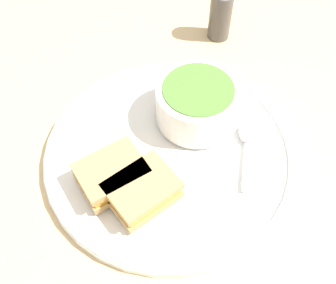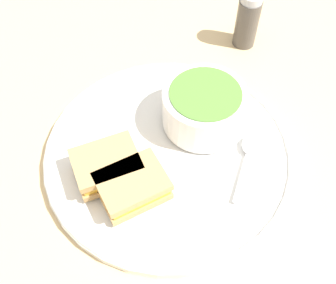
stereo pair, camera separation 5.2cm
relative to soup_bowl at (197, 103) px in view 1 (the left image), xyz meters
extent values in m
plane|color=#D1B27F|center=(-0.07, 0.01, -0.05)|extent=(2.40, 2.40, 0.00)
cylinder|color=white|center=(-0.07, 0.01, -0.04)|extent=(0.34, 0.34, 0.01)
torus|color=white|center=(-0.07, 0.01, -0.03)|extent=(0.34, 0.34, 0.01)
cylinder|color=white|center=(0.00, 0.00, -0.03)|extent=(0.06, 0.06, 0.01)
cylinder|color=white|center=(0.00, 0.00, 0.00)|extent=(0.11, 0.11, 0.06)
cylinder|color=#568938|center=(0.00, 0.00, 0.03)|extent=(0.10, 0.10, 0.01)
cube|color=silver|center=(-0.04, -0.09, -0.03)|extent=(0.08, 0.03, 0.00)
ellipsoid|color=silver|center=(0.00, -0.08, -0.03)|extent=(0.04, 0.03, 0.01)
cube|color=tan|center=(-0.15, 0.05, -0.02)|extent=(0.10, 0.10, 0.01)
cube|color=gold|center=(-0.15, 0.05, -0.01)|extent=(0.09, 0.09, 0.01)
cube|color=tan|center=(-0.15, 0.05, 0.00)|extent=(0.10, 0.10, 0.01)
cube|color=tan|center=(-0.15, 0.00, -0.02)|extent=(0.10, 0.09, 0.01)
cube|color=gold|center=(-0.15, 0.00, -0.01)|extent=(0.09, 0.08, 0.01)
cube|color=tan|center=(-0.15, 0.00, 0.00)|extent=(0.10, 0.09, 0.01)
cylinder|color=#4C4742|center=(0.20, 0.05, -0.01)|extent=(0.04, 0.04, 0.08)
camera|label=1|loc=(-0.33, -0.13, 0.41)|focal=42.00mm
camera|label=2|loc=(-0.31, -0.18, 0.41)|focal=42.00mm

